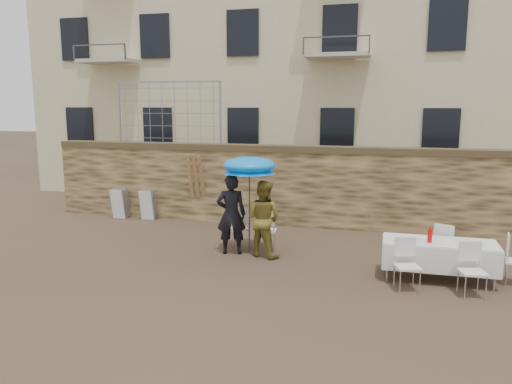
% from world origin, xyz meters
% --- Properties ---
extents(ground, '(80.00, 80.00, 0.00)m').
position_xyz_m(ground, '(0.00, 0.00, 0.00)').
color(ground, brown).
rests_on(ground, ground).
extents(stone_wall, '(13.00, 0.50, 2.20)m').
position_xyz_m(stone_wall, '(0.00, 5.00, 1.10)').
color(stone_wall, brown).
rests_on(stone_wall, ground).
extents(chain_link_fence, '(3.20, 0.06, 1.80)m').
position_xyz_m(chain_link_fence, '(-3.00, 5.00, 3.10)').
color(chain_link_fence, gray).
rests_on(chain_link_fence, stone_wall).
extents(man_suit, '(0.76, 0.60, 1.83)m').
position_xyz_m(man_suit, '(-0.10, 1.91, 0.91)').
color(man_suit, black).
rests_on(man_suit, ground).
extents(woman_dress, '(1.00, 0.89, 1.72)m').
position_xyz_m(woman_dress, '(0.65, 1.91, 0.86)').
color(woman_dress, olive).
rests_on(woman_dress, ground).
extents(umbrella, '(1.22, 1.22, 2.08)m').
position_xyz_m(umbrella, '(0.30, 2.01, 1.97)').
color(umbrella, '#3F3F44').
rests_on(umbrella, ground).
extents(couple_chair_left, '(0.67, 0.67, 0.96)m').
position_xyz_m(couple_chair_left, '(-0.10, 2.46, 0.48)').
color(couple_chair_left, white).
rests_on(couple_chair_left, ground).
extents(couple_chair_right, '(0.53, 0.53, 0.96)m').
position_xyz_m(couple_chair_right, '(0.60, 2.46, 0.48)').
color(couple_chair_right, white).
rests_on(couple_chair_right, ground).
extents(banquet_table, '(2.10, 0.85, 0.78)m').
position_xyz_m(banquet_table, '(4.30, 1.28, 0.73)').
color(banquet_table, white).
rests_on(banquet_table, ground).
extents(soda_bottle, '(0.09, 0.09, 0.26)m').
position_xyz_m(soda_bottle, '(4.10, 1.13, 0.91)').
color(soda_bottle, red).
rests_on(soda_bottle, banquet_table).
extents(table_chair_front_left, '(0.60, 0.60, 0.96)m').
position_xyz_m(table_chair_front_left, '(3.70, 0.53, 0.48)').
color(table_chair_front_left, white).
rests_on(table_chair_front_left, ground).
extents(table_chair_front_right, '(0.58, 0.58, 0.96)m').
position_xyz_m(table_chair_front_right, '(4.80, 0.53, 0.48)').
color(table_chair_front_right, white).
rests_on(table_chair_front_right, ground).
extents(table_chair_back, '(0.63, 0.63, 0.96)m').
position_xyz_m(table_chair_back, '(4.50, 2.08, 0.48)').
color(table_chair_back, white).
rests_on(table_chair_back, ground).
extents(chair_stack_left, '(0.46, 0.47, 0.92)m').
position_xyz_m(chair_stack_left, '(-4.40, 4.62, 0.46)').
color(chair_stack_left, white).
rests_on(chair_stack_left, ground).
extents(chair_stack_right, '(0.46, 0.40, 0.92)m').
position_xyz_m(chair_stack_right, '(-3.50, 4.62, 0.46)').
color(chair_stack_right, white).
rests_on(chair_stack_right, ground).
extents(wood_planks, '(0.70, 0.20, 2.00)m').
position_xyz_m(wood_planks, '(-1.90, 4.69, 1.00)').
color(wood_planks, '#A37749').
rests_on(wood_planks, ground).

